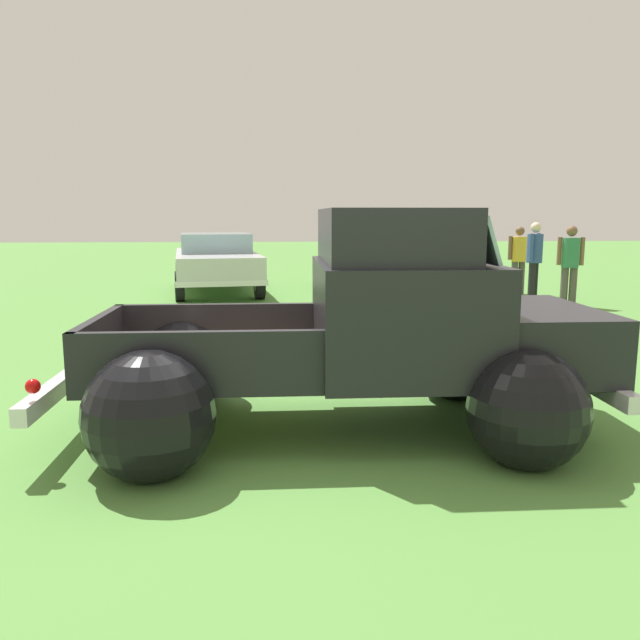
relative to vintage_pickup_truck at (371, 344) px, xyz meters
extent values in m
plane|color=#548C3D|center=(-0.39, 0.00, -0.76)|extent=(80.00, 80.00, 0.00)
cylinder|color=black|center=(1.06, 0.87, -0.38)|extent=(0.76, 0.22, 0.76)
cylinder|color=silver|center=(1.06, 0.87, -0.38)|extent=(0.34, 0.23, 0.34)
cylinder|color=black|center=(1.06, -0.87, -0.38)|extent=(0.76, 0.22, 0.76)
cylinder|color=silver|center=(1.06, -0.87, -0.38)|extent=(0.34, 0.23, 0.34)
cylinder|color=black|center=(-1.74, 0.87, -0.38)|extent=(0.76, 0.22, 0.76)
cylinder|color=silver|center=(-1.74, 0.87, -0.38)|extent=(0.34, 0.23, 0.34)
cylinder|color=black|center=(-1.74, -0.87, -0.38)|extent=(0.76, 0.22, 0.76)
cylinder|color=silver|center=(-1.74, -0.87, -0.38)|extent=(0.34, 0.23, 0.34)
sphere|color=black|center=(-1.74, 0.92, -0.32)|extent=(0.96, 0.96, 0.96)
sphere|color=black|center=(-1.74, -0.92, -0.32)|extent=(0.96, 0.96, 0.96)
cube|color=olive|center=(-1.34, 0.00, -0.22)|extent=(2.05, 1.54, 0.04)
cube|color=black|center=(-1.34, 0.73, 0.01)|extent=(2.05, 0.08, 0.50)
cube|color=black|center=(-1.34, -0.73, 0.01)|extent=(2.05, 0.08, 0.50)
cube|color=black|center=(-0.35, 0.00, 0.01)|extent=(0.08, 1.54, 0.50)
cube|color=black|center=(-2.32, 0.00, 0.01)|extent=(0.08, 1.54, 0.50)
cube|color=black|center=(0.26, 0.00, 0.24)|extent=(1.45, 1.70, 0.95)
cube|color=black|center=(0.16, 0.00, 0.94)|extent=(1.15, 1.54, 0.45)
cube|color=#8CADB7|center=(0.81, 0.00, 0.92)|extent=(0.15, 1.46, 0.38)
cube|color=black|center=(1.31, 0.00, 0.04)|extent=(1.25, 1.62, 0.55)
sphere|color=black|center=(1.06, 0.90, -0.34)|extent=(0.92, 0.92, 0.92)
sphere|color=black|center=(1.06, -0.90, -0.34)|extent=(0.92, 0.92, 0.92)
cube|color=silver|center=(-2.63, 0.00, -0.30)|extent=(0.12, 1.98, 0.14)
cube|color=silver|center=(1.85, 0.00, -0.30)|extent=(0.12, 1.98, 0.14)
sphere|color=red|center=(-2.59, 0.79, -0.12)|extent=(0.11, 0.11, 0.11)
sphere|color=red|center=(-2.59, -0.79, -0.12)|extent=(0.11, 0.11, 0.11)
cylinder|color=black|center=(-1.22, 8.83, -0.43)|extent=(0.30, 0.68, 0.66)
cylinder|color=silver|center=(-1.22, 8.83, -0.43)|extent=(0.25, 0.33, 0.30)
cylinder|color=black|center=(-2.95, 8.57, -0.43)|extent=(0.30, 0.68, 0.66)
cylinder|color=silver|center=(-2.95, 8.57, -0.43)|extent=(0.25, 0.33, 0.30)
cylinder|color=black|center=(-1.65, 11.73, -0.43)|extent=(0.30, 0.68, 0.66)
cylinder|color=silver|center=(-1.65, 11.73, -0.43)|extent=(0.25, 0.33, 0.30)
cylinder|color=black|center=(-3.38, 11.47, -0.43)|extent=(0.30, 0.68, 0.66)
cylinder|color=silver|center=(-3.38, 11.47, -0.43)|extent=(0.25, 0.33, 0.30)
cube|color=silver|center=(-2.30, 10.15, -0.05)|extent=(2.53, 4.80, 0.55)
cube|color=#8CADB7|center=(-2.33, 10.33, 0.45)|extent=(1.90, 2.14, 0.45)
cube|color=silver|center=(-2.63, 12.37, -0.31)|extent=(1.93, 0.38, 0.12)
cube|color=silver|center=(-1.97, 7.93, -0.31)|extent=(1.93, 0.38, 0.12)
cylinder|color=black|center=(2.38, 9.09, -0.43)|extent=(0.26, 0.68, 0.66)
cylinder|color=silver|center=(2.38, 9.09, -0.43)|extent=(0.24, 0.32, 0.30)
cylinder|color=black|center=(0.75, 8.94, -0.43)|extent=(0.26, 0.68, 0.66)
cylinder|color=silver|center=(0.75, 8.94, -0.43)|extent=(0.24, 0.32, 0.30)
cylinder|color=black|center=(2.12, 11.87, -0.43)|extent=(0.26, 0.68, 0.66)
cylinder|color=silver|center=(2.12, 11.87, -0.43)|extent=(0.24, 0.32, 0.30)
cylinder|color=black|center=(0.49, 11.72, -0.43)|extent=(0.26, 0.68, 0.66)
cylinder|color=silver|center=(0.49, 11.72, -0.43)|extent=(0.24, 0.32, 0.30)
cube|color=silver|center=(1.43, 10.41, -0.05)|extent=(2.16, 4.51, 0.55)
cube|color=#8CADB7|center=(1.42, 10.58, 0.45)|extent=(1.68, 1.97, 0.45)
cube|color=silver|center=(1.23, 12.54, -0.31)|extent=(1.82, 0.27, 0.12)
cube|color=silver|center=(1.64, 8.28, -0.31)|extent=(1.82, 0.27, 0.12)
cylinder|color=#4C4742|center=(4.83, 9.36, -0.37)|extent=(0.15, 0.15, 0.78)
cylinder|color=#4C4742|center=(5.00, 9.35, -0.37)|extent=(0.15, 0.15, 0.78)
cylinder|color=gold|center=(4.92, 9.35, 0.31)|extent=(0.35, 0.35, 0.58)
cylinder|color=brown|center=(4.70, 9.36, 0.34)|extent=(0.09, 0.09, 0.56)
cylinder|color=gold|center=(5.14, 9.35, 0.34)|extent=(0.09, 0.09, 0.56)
sphere|color=brown|center=(4.92, 9.35, 0.74)|extent=(0.21, 0.21, 0.21)
cylinder|color=#4C4742|center=(5.29, 7.28, -0.35)|extent=(0.19, 0.19, 0.80)
cylinder|color=#4C4742|center=(5.13, 7.33, -0.35)|extent=(0.19, 0.19, 0.80)
cylinder|color=#2D724C|center=(5.21, 7.30, 0.35)|extent=(0.43, 0.43, 0.60)
cylinder|color=brown|center=(5.42, 7.23, 0.38)|extent=(0.11, 0.11, 0.57)
cylinder|color=brown|center=(5.00, 7.37, 0.38)|extent=(0.11, 0.11, 0.57)
sphere|color=brown|center=(5.21, 7.30, 0.79)|extent=(0.28, 0.28, 0.22)
cylinder|color=black|center=(4.89, 8.29, -0.34)|extent=(0.21, 0.21, 0.83)
cylinder|color=black|center=(4.78, 8.16, -0.34)|extent=(0.21, 0.21, 0.83)
cylinder|color=#334C8C|center=(4.83, 8.23, 0.39)|extent=(0.48, 0.48, 0.63)
cylinder|color=#334C8C|center=(4.98, 8.39, 0.42)|extent=(0.13, 0.13, 0.59)
cylinder|color=#334C8C|center=(4.69, 8.06, 0.42)|extent=(0.13, 0.13, 0.59)
sphere|color=beige|center=(4.83, 8.23, 0.84)|extent=(0.32, 0.32, 0.23)
camera|label=1|loc=(-0.80, -5.36, 1.11)|focal=35.50mm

